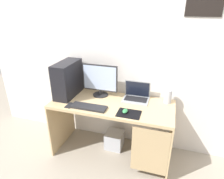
{
  "coord_description": "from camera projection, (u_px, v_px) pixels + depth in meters",
  "views": [
    {
      "loc": [
        0.62,
        -2.0,
        1.87
      ],
      "look_at": [
        0.0,
        0.0,
        0.94
      ],
      "focal_mm": 31.15,
      "sensor_mm": 36.0,
      "label": 1
    }
  ],
  "objects": [
    {
      "name": "keyboard",
      "position": [
        89.0,
        107.0,
        2.25
      ],
      "size": [
        0.42,
        0.14,
        0.02
      ],
      "primitive_type": "cube",
      "color": "#232326",
      "rests_on": "desk"
    },
    {
      "name": "monitor",
      "position": [
        100.0,
        80.0,
        2.48
      ],
      "size": [
        0.46,
        0.2,
        0.42
      ],
      "color": "#232326",
      "rests_on": "desk"
    },
    {
      "name": "subwoofer",
      "position": [
        115.0,
        140.0,
        2.73
      ],
      "size": [
        0.23,
        0.23,
        0.23
      ],
      "primitive_type": "cube",
      "color": "#B7BCC6",
      "rests_on": "ground_plane"
    },
    {
      "name": "mouse_left",
      "position": [
        125.0,
        111.0,
        2.15
      ],
      "size": [
        0.06,
        0.1,
        0.03
      ],
      "primitive_type": "ellipsoid",
      "color": "#338C4C",
      "rests_on": "mousepad"
    },
    {
      "name": "wall_back",
      "position": [
        121.0,
        52.0,
        2.45
      ],
      "size": [
        4.0,
        0.05,
        2.6
      ],
      "color": "silver",
      "rests_on": "ground_plane"
    },
    {
      "name": "speaker",
      "position": [
        168.0,
        96.0,
        2.34
      ],
      "size": [
        0.09,
        0.09,
        0.17
      ],
      "primitive_type": "cylinder",
      "color": "#B7BCC6",
      "rests_on": "desk"
    },
    {
      "name": "desk",
      "position": [
        113.0,
        114.0,
        2.41
      ],
      "size": [
        1.48,
        0.63,
        0.76
      ],
      "color": "tan",
      "rests_on": "ground_plane"
    },
    {
      "name": "cell_phone",
      "position": [
        70.0,
        105.0,
        2.3
      ],
      "size": [
        0.07,
        0.13,
        0.01
      ],
      "primitive_type": "cube",
      "color": "#232326",
      "rests_on": "desk"
    },
    {
      "name": "laptop",
      "position": [
        136.0,
        96.0,
        2.43
      ],
      "size": [
        0.32,
        0.23,
        0.23
      ],
      "color": "#9EA3A8",
      "rests_on": "desk"
    },
    {
      "name": "mousepad",
      "position": [
        129.0,
        114.0,
        2.13
      ],
      "size": [
        0.26,
        0.2,
        0.0
      ],
      "primitive_type": "cube",
      "color": "black",
      "rests_on": "desk"
    },
    {
      "name": "pc_tower",
      "position": [
        68.0,
        79.0,
        2.49
      ],
      "size": [
        0.2,
        0.47,
        0.44
      ],
      "primitive_type": "cube",
      "color": "black",
      "rests_on": "desk"
    },
    {
      "name": "ground_plane",
      "position": [
        112.0,
        152.0,
        2.67
      ],
      "size": [
        8.0,
        8.0,
        0.0
      ],
      "primitive_type": "plane",
      "color": "#9E9384"
    }
  ]
}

